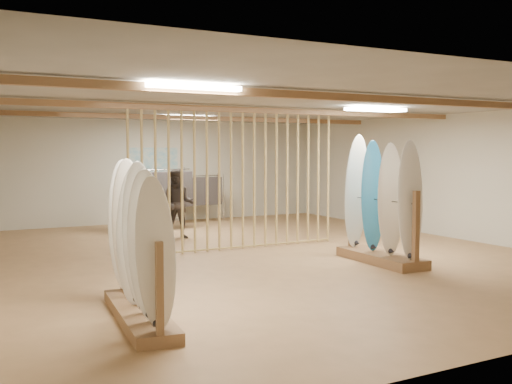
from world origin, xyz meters
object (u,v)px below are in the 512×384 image
clothing_rack_b (200,191)px  shopper_b (178,199)px  rack_left (139,268)px  rack_right (381,220)px  shopper_a (133,192)px  clothing_rack_a (167,190)px

clothing_rack_b → shopper_b: size_ratio=0.75×
rack_left → clothing_rack_b: rack_left is taller
rack_right → shopper_b: rack_right is taller
rack_left → rack_right: (4.84, 1.49, 0.13)m
clothing_rack_b → shopper_a: shopper_a is taller
rack_right → clothing_rack_b: rack_right is taller
shopper_a → rack_right: bearing=111.2°
rack_left → shopper_b: size_ratio=1.28×
rack_right → shopper_b: bearing=117.6°
rack_right → shopper_a: (-2.64, 6.14, 0.20)m
clothing_rack_a → shopper_b: bearing=-116.5°
rack_right → shopper_a: bearing=115.6°
rack_left → shopper_b: 6.54m
rack_right → shopper_a: 6.69m
rack_right → shopper_a: size_ratio=1.16×
rack_left → clothing_rack_a: size_ratio=1.46×
clothing_rack_a → rack_left: bearing=-129.9°
clothing_rack_b → shopper_a: (-2.11, -0.76, 0.08)m
clothing_rack_a → shopper_b: size_ratio=0.88×
rack_right → clothing_rack_a: size_ratio=1.42×
rack_right → clothing_rack_b: size_ratio=1.66×
shopper_b → rack_right: bearing=-35.6°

